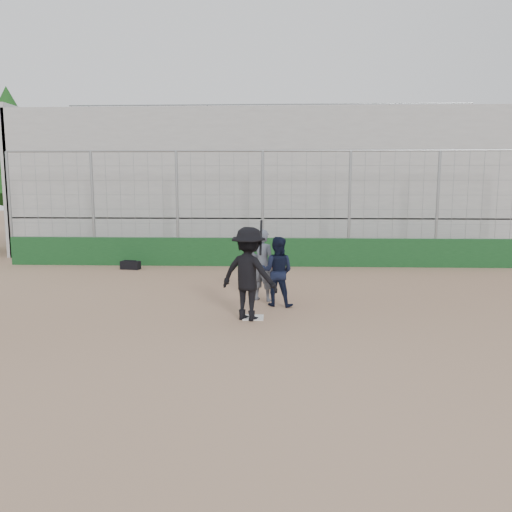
{
  "coord_description": "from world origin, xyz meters",
  "views": [
    {
      "loc": [
        0.49,
        -10.41,
        2.83
      ],
      "look_at": [
        0.0,
        1.4,
        1.15
      ],
      "focal_mm": 35.0,
      "sensor_mm": 36.0,
      "label": 1
    }
  ],
  "objects_px": {
    "batter_at_plate": "(249,274)",
    "umpire": "(262,269)",
    "equipment_bag": "(130,265)",
    "catcher_crouched": "(277,283)"
  },
  "relations": [
    {
      "from": "batter_at_plate",
      "to": "umpire",
      "type": "distance_m",
      "value": 1.78
    },
    {
      "from": "umpire",
      "to": "equipment_bag",
      "type": "relative_size",
      "value": 2.31
    },
    {
      "from": "batter_at_plate",
      "to": "umpire",
      "type": "relative_size",
      "value": 1.31
    },
    {
      "from": "catcher_crouched",
      "to": "umpire",
      "type": "distance_m",
      "value": 0.7
    },
    {
      "from": "batter_at_plate",
      "to": "umpire",
      "type": "height_order",
      "value": "batter_at_plate"
    },
    {
      "from": "batter_at_plate",
      "to": "catcher_crouched",
      "type": "xyz_separation_m",
      "value": [
        0.6,
        1.2,
        -0.43
      ]
    },
    {
      "from": "batter_at_plate",
      "to": "catcher_crouched",
      "type": "distance_m",
      "value": 1.41
    },
    {
      "from": "batter_at_plate",
      "to": "equipment_bag",
      "type": "bearing_deg",
      "value": 125.2
    },
    {
      "from": "umpire",
      "to": "catcher_crouched",
      "type": "bearing_deg",
      "value": 147.55
    },
    {
      "from": "batter_at_plate",
      "to": "equipment_bag",
      "type": "relative_size",
      "value": 3.03
    }
  ]
}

